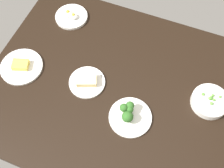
{
  "coord_description": "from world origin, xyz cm",
  "views": [
    {
      "loc": [
        -23.0,
        57.97,
        122.45
      ],
      "look_at": [
        0.0,
        0.0,
        6.0
      ],
      "focal_mm": 44.6,
      "sensor_mm": 36.0,
      "label": 1
    }
  ],
  "objects": [
    {
      "name": "plate_eggs",
      "position": [
        36.63,
        -31.48,
        5.27
      ],
      "size": [
        17.7,
        17.7,
        5.03
      ],
      "color": "white",
      "rests_on": "dining_table"
    },
    {
      "name": "bowl_peas",
      "position": [
        -45.16,
        -8.13,
        6.2
      ],
      "size": [
        17.13,
        17.13,
        5.22
      ],
      "color": "white",
      "rests_on": "dining_table"
    },
    {
      "name": "plate_sandwich",
      "position": [
        11.85,
        2.86,
        5.28
      ],
      "size": [
        17.5,
        17.5,
        4.27
      ],
      "color": "white",
      "rests_on": "dining_table"
    },
    {
      "name": "dining_table",
      "position": [
        0.0,
        0.0,
        2.0
      ],
      "size": [
        120.63,
        99.33,
        4.0
      ],
      "primitive_type": "cube",
      "color": "black",
      "rests_on": "ground"
    },
    {
      "name": "plate_cheese",
      "position": [
        45.81,
        6.85,
        4.97
      ],
      "size": [
        21.09,
        21.09,
        3.73
      ],
      "color": "white",
      "rests_on": "dining_table"
    },
    {
      "name": "plate_broccoli",
      "position": [
        -13.14,
        12.05,
        6.25
      ],
      "size": [
        19.48,
        19.48,
        7.74
      ],
      "color": "white",
      "rests_on": "dining_table"
    }
  ]
}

